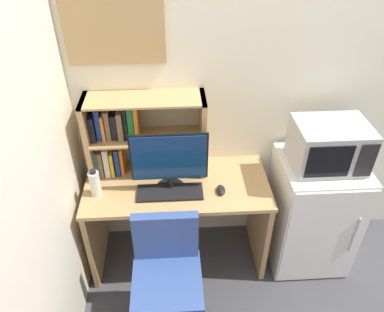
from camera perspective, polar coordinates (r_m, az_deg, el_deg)
wall_back at (r=2.81m, az=25.76°, el=9.91°), size 6.40×0.04×2.60m
desk at (r=2.67m, az=-2.20°, el=-8.01°), size 1.25×0.57×0.75m
hutch_bookshelf at (r=2.49m, az=-9.65°, el=3.50°), size 0.78×0.25×0.57m
monitor at (r=2.34m, az=-3.50°, el=-0.70°), size 0.49×0.19×0.43m
keyboard at (r=2.44m, az=-3.40°, el=-5.60°), size 0.43×0.16×0.02m
computer_mouse at (r=2.45m, az=4.46°, el=-5.21°), size 0.06×0.09×0.04m
water_bottle at (r=2.46m, az=-14.66°, el=-4.07°), size 0.07×0.07×0.20m
mini_fridge at (r=2.89m, az=17.89°, el=-8.20°), size 0.55×0.55×0.89m
microwave at (r=2.53m, az=20.32°, el=1.57°), size 0.46×0.36×0.30m
desk_chair at (r=2.44m, az=-3.76°, el=-19.13°), size 0.48×0.48×0.85m
wall_corkboard at (r=2.31m, az=-11.96°, el=19.06°), size 0.59×0.02×0.46m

